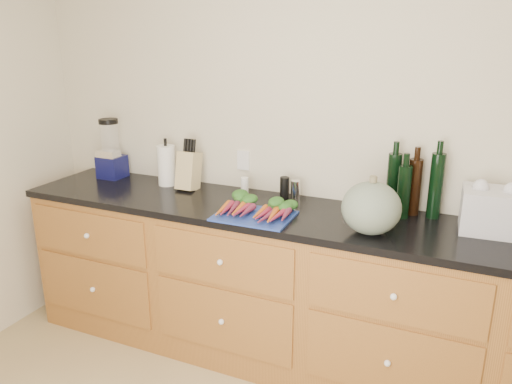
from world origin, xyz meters
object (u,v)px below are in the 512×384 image
at_px(knife_block, 189,171).
at_px(cutting_board, 254,216).
at_px(carrots, 257,209).
at_px(squash, 371,208).
at_px(paper_towel, 167,165).
at_px(blender_appliance, 111,152).
at_px(tomato_box, 359,204).

bearing_deg(knife_block, cutting_board, -27.27).
height_order(carrots, squash, squash).
bearing_deg(cutting_board, paper_towel, 157.09).
bearing_deg(squash, carrots, 178.62).
relative_size(carrots, squash, 1.37).
xyz_separation_m(carrots, knife_block, (-0.58, 0.26, 0.08)).
relative_size(cutting_board, paper_towel, 1.58).
relative_size(cutting_board, knife_block, 1.73).
bearing_deg(paper_towel, carrots, -20.43).
height_order(blender_appliance, knife_block, blender_appliance).
bearing_deg(cutting_board, carrots, 90.00).
xyz_separation_m(cutting_board, paper_towel, (-0.76, 0.32, 0.12)).
bearing_deg(cutting_board, knife_block, 152.73).
xyz_separation_m(blender_appliance, knife_block, (0.61, -0.02, -0.06)).
xyz_separation_m(squash, knife_block, (-1.19, 0.28, -0.01)).
xyz_separation_m(paper_towel, tomato_box, (1.25, 0.01, -0.09)).
height_order(cutting_board, squash, squash).
xyz_separation_m(cutting_board, blender_appliance, (-1.20, 0.32, 0.17)).
xyz_separation_m(squash, blender_appliance, (-1.81, 0.29, 0.05)).
bearing_deg(paper_towel, cutting_board, -22.91).
distance_m(cutting_board, tomato_box, 0.59).
distance_m(carrots, tomato_box, 0.57).
height_order(cutting_board, carrots, carrots).
xyz_separation_m(carrots, tomato_box, (0.49, 0.29, 0.00)).
height_order(paper_towel, tomato_box, paper_towel).
relative_size(blender_appliance, paper_towel, 1.55).
bearing_deg(carrots, tomato_box, 30.90).
bearing_deg(cutting_board, blender_appliance, 165.12).
bearing_deg(carrots, squash, -1.38).
distance_m(squash, blender_appliance, 1.83).
bearing_deg(knife_block, tomato_box, 1.61).
distance_m(blender_appliance, knife_block, 0.62).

